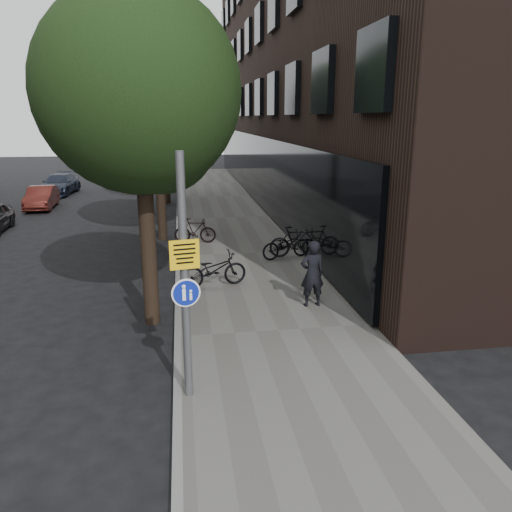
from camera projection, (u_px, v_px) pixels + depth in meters
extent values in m
plane|color=black|center=(302.00, 421.00, 8.09)|extent=(120.00, 120.00, 0.00)
cube|color=#5C5A55|center=(242.00, 255.00, 17.63)|extent=(4.50, 60.00, 0.12)
cube|color=slate|center=(178.00, 257.00, 17.31)|extent=(0.15, 60.00, 0.13)
cube|color=black|center=(361.00, 38.00, 27.84)|extent=(12.00, 40.00, 18.00)
cylinder|color=black|center=(149.00, 258.00, 11.57)|extent=(0.36, 0.36, 3.20)
sphere|color=black|center=(139.00, 91.00, 10.58)|extent=(4.40, 4.40, 4.40)
sphere|color=black|center=(162.00, 137.00, 11.66)|extent=(2.64, 2.64, 2.64)
cylinder|color=black|center=(161.00, 200.00, 19.67)|extent=(0.36, 0.36, 3.20)
sphere|color=black|center=(156.00, 102.00, 18.67)|extent=(5.00, 5.00, 5.00)
sphere|color=black|center=(168.00, 129.00, 19.76)|extent=(3.00, 3.00, 3.00)
cylinder|color=black|center=(166.00, 175.00, 28.24)|extent=(0.36, 0.36, 3.20)
sphere|color=black|center=(163.00, 107.00, 27.24)|extent=(5.00, 5.00, 5.00)
sphere|color=black|center=(171.00, 126.00, 28.33)|extent=(3.00, 3.00, 3.00)
cylinder|color=#595B5E|center=(185.00, 281.00, 8.10)|extent=(0.14, 0.14, 4.15)
cube|color=gold|center=(184.00, 253.00, 7.98)|extent=(0.48, 0.11, 0.48)
cylinder|color=#0D1D91|center=(185.00, 291.00, 8.15)|extent=(0.42, 0.09, 0.42)
cylinder|color=white|center=(185.00, 291.00, 8.15)|extent=(0.47, 0.10, 0.48)
imported|color=black|center=(312.00, 274.00, 12.51)|extent=(0.65, 0.45, 1.70)
imported|color=black|center=(286.00, 245.00, 16.89)|extent=(1.91, 1.15, 0.95)
imported|color=black|center=(296.00, 242.00, 16.99)|extent=(1.85, 0.73, 1.08)
imported|color=black|center=(214.00, 270.00, 14.04)|extent=(1.99, 1.07, 1.00)
imported|color=black|center=(195.00, 231.00, 18.98)|extent=(1.64, 0.70, 0.95)
imported|color=#591E19|center=(42.00, 198.00, 26.72)|extent=(1.46, 3.70, 1.20)
imported|color=#1C2333|center=(59.00, 184.00, 31.77)|extent=(2.16, 4.52, 1.27)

